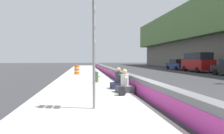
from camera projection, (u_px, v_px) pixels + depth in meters
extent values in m
plane|color=#353538|center=(151.00, 102.00, 7.77)|extent=(160.00, 160.00, 0.00)
cube|color=#B5B2A8|center=(85.00, 102.00, 7.38)|extent=(80.00, 4.40, 0.14)
cube|color=slate|center=(151.00, 91.00, 7.76)|extent=(76.00, 0.44, 0.85)
cube|color=#B2338C|center=(145.00, 92.00, 7.72)|extent=(74.48, 0.01, 0.54)
cylinder|color=gray|center=(94.00, 53.00, 6.09)|extent=(0.09, 0.09, 3.60)
cube|color=white|center=(94.00, 5.00, 6.03)|extent=(0.44, 0.02, 0.36)
cube|color=black|center=(95.00, 5.00, 6.03)|extent=(0.30, 0.01, 0.10)
cube|color=white|center=(94.00, 21.00, 6.05)|extent=(0.44, 0.02, 0.36)
cube|color=#1956AD|center=(95.00, 21.00, 6.05)|extent=(0.30, 0.01, 0.10)
cube|color=white|center=(94.00, 37.00, 6.07)|extent=(0.44, 0.02, 0.36)
cube|color=#1956AD|center=(95.00, 37.00, 6.07)|extent=(0.30, 0.01, 0.10)
cylinder|color=#47663D|center=(97.00, 77.00, 13.10)|extent=(0.24, 0.24, 0.72)
cone|color=gray|center=(97.00, 71.00, 13.08)|extent=(0.26, 0.26, 0.16)
cylinder|color=gray|center=(99.00, 76.00, 13.12)|extent=(0.10, 0.12, 0.10)
cylinder|color=gray|center=(94.00, 77.00, 13.07)|extent=(0.10, 0.12, 0.10)
cube|color=#424247|center=(125.00, 89.00, 9.23)|extent=(0.73, 0.84, 0.30)
cylinder|color=beige|center=(125.00, 80.00, 9.22)|extent=(0.38, 0.38, 0.57)
sphere|color=tan|center=(125.00, 72.00, 9.20)|extent=(0.25, 0.25, 0.25)
cylinder|color=beige|center=(124.00, 81.00, 9.42)|extent=(0.30, 0.15, 0.50)
cylinder|color=beige|center=(126.00, 82.00, 9.01)|extent=(0.30, 0.15, 0.50)
cube|color=#23284C|center=(118.00, 86.00, 10.37)|extent=(0.75, 0.86, 0.31)
cylinder|color=#333842|center=(118.00, 77.00, 10.35)|extent=(0.39, 0.39, 0.58)
sphere|color=tan|center=(118.00, 70.00, 10.33)|extent=(0.26, 0.26, 0.26)
cylinder|color=#333842|center=(118.00, 78.00, 10.56)|extent=(0.31, 0.16, 0.51)
cylinder|color=#333842|center=(119.00, 79.00, 10.14)|extent=(0.31, 0.16, 0.51)
cube|color=#232328|center=(121.00, 91.00, 8.38)|extent=(0.32, 0.22, 0.40)
cube|color=#232328|center=(125.00, 92.00, 8.40)|extent=(0.22, 0.06, 0.20)
cylinder|color=orange|center=(77.00, 70.00, 19.92)|extent=(0.52, 0.52, 0.95)
cylinder|color=white|center=(77.00, 68.00, 19.92)|extent=(0.54, 0.54, 0.10)
cylinder|color=white|center=(77.00, 71.00, 19.93)|extent=(0.54, 0.54, 0.10)
cylinder|color=black|center=(215.00, 72.00, 20.45)|extent=(0.66, 0.22, 0.66)
cube|color=maroon|center=(197.00, 64.00, 25.35)|extent=(5.16, 2.12, 1.30)
cube|color=black|center=(198.00, 56.00, 25.21)|extent=(4.15, 1.89, 0.90)
cylinder|color=black|center=(184.00, 69.00, 26.89)|extent=(0.73, 0.24, 0.72)
cylinder|color=black|center=(197.00, 69.00, 27.11)|extent=(0.73, 0.24, 0.72)
cylinder|color=black|center=(197.00, 70.00, 23.65)|extent=(0.73, 0.24, 0.72)
cylinder|color=black|center=(211.00, 70.00, 23.87)|extent=(0.73, 0.24, 0.72)
cube|color=navy|center=(177.00, 65.00, 30.95)|extent=(4.53, 1.87, 0.72)
cube|color=black|center=(177.00, 61.00, 30.82)|extent=(2.23, 1.66, 0.66)
cylinder|color=black|center=(168.00, 67.00, 32.24)|extent=(0.66, 0.23, 0.66)
cylinder|color=black|center=(177.00, 67.00, 32.52)|extent=(0.66, 0.23, 0.66)
cylinder|color=black|center=(176.00, 68.00, 29.40)|extent=(0.66, 0.23, 0.66)
cylinder|color=black|center=(187.00, 68.00, 29.68)|extent=(0.66, 0.23, 0.66)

